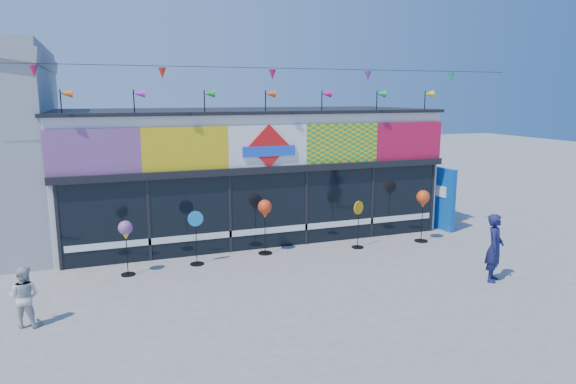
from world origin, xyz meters
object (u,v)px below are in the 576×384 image
blue_sign (443,199)px  adult_man (495,248)px  spinner_0 (126,232)px  spinner_4 (423,201)px  child (24,296)px  spinner_1 (196,236)px  spinner_2 (265,211)px  spinner_3 (358,223)px

blue_sign → adult_man: (-1.91, -4.64, -0.22)m
spinner_0 → adult_man: size_ratio=0.85×
spinner_4 → adult_man: 3.64m
adult_man → child: bearing=132.0°
spinner_0 → spinner_4: spinner_4 is taller
blue_sign → spinner_1: blue_sign is taller
spinner_2 → spinner_3: (2.82, -0.40, -0.52)m
spinner_3 → child: spinner_3 is taller
adult_man → spinner_2: bearing=97.1°
blue_sign → spinner_1: size_ratio=1.42×
spinner_3 → spinner_4: size_ratio=0.88×
blue_sign → spinner_0: bearing=-179.7°
blue_sign → spinner_0: blue_sign is taller
spinner_4 → adult_man: size_ratio=0.97×
spinner_2 → child: 6.66m
spinner_3 → spinner_4: bearing=-2.3°
spinner_0 → spinner_3: (6.69, 0.11, -0.39)m
child → spinner_3: bearing=-144.3°
spinner_0 → spinner_1: size_ratio=0.96×
blue_sign → spinner_3: (-3.75, -0.96, -0.30)m
spinner_2 → spinner_4: size_ratio=0.98×
spinner_2 → adult_man: size_ratio=0.95×
spinner_4 → adult_man: adult_man is taller
spinner_0 → spinner_4: bearing=0.1°
spinner_2 → spinner_3: 2.89m
spinner_2 → blue_sign: bearing=4.9°
blue_sign → spinner_2: size_ratio=1.32×
spinner_1 → blue_sign: bearing=5.6°
spinner_0 → spinner_1: 1.87m
spinner_4 → blue_sign: bearing=34.2°
spinner_1 → spinner_3: spinner_1 is taller
spinner_3 → child: bearing=-164.1°
spinner_2 → child: bearing=-154.0°
blue_sign → spinner_1: bearing=-179.9°
spinner_0 → child: (-2.08, -2.40, -0.53)m
spinner_3 → adult_man: adult_man is taller
spinner_1 → adult_man: size_ratio=0.88×
spinner_1 → child: 4.70m
blue_sign → spinner_0: 10.50m
spinner_0 → spinner_2: 3.91m
spinner_1 → spinner_2: 2.13m
adult_man → child: 10.67m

